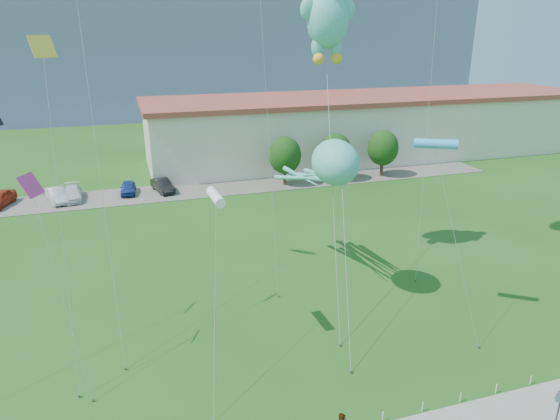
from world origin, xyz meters
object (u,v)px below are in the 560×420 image
object	(u,v)px
warehouse	(374,125)
teddy_bear_kite	(328,13)
octopus_kite	(326,169)
parked_car_black	(163,185)
parked_car_blue	(128,188)
parked_car_silver	(57,195)
parked_car_white	(72,193)

from	to	relation	value
warehouse	teddy_bear_kite	size ratio (longest dim) A/B	3.04
warehouse	octopus_kite	world-z (taller)	octopus_kite
warehouse	parked_car_black	bearing A→B (deg)	-163.73
parked_car_blue	teddy_bear_kite	distance (m)	29.87
parked_car_silver	parked_car_black	world-z (taller)	parked_car_silver
parked_car_black	octopus_kite	bearing A→B (deg)	-86.19
warehouse	octopus_kite	xyz separation A→B (m)	(-20.98, -33.37, 4.07)
parked_car_silver	parked_car_black	xyz separation A→B (m)	(10.38, 0.27, -0.02)
parked_car_silver	octopus_kite	world-z (taller)	octopus_kite
warehouse	teddy_bear_kite	distance (m)	37.43
warehouse	octopus_kite	bearing A→B (deg)	-122.16
octopus_kite	parked_car_silver	bearing A→B (deg)	127.08
parked_car_white	parked_car_black	distance (m)	8.99
parked_car_white	octopus_kite	world-z (taller)	octopus_kite
warehouse	parked_car_white	distance (m)	39.25
warehouse	parked_car_white	xyz separation A→B (m)	(-38.16, -8.53, -3.41)
warehouse	parked_car_silver	world-z (taller)	warehouse
parked_car_white	parked_car_black	world-z (taller)	parked_car_black
warehouse	parked_car_silver	bearing A→B (deg)	-167.47
parked_car_white	octopus_kite	bearing A→B (deg)	-57.77
octopus_kite	teddy_bear_kite	world-z (taller)	teddy_bear_kite
warehouse	parked_car_silver	distance (m)	40.65
warehouse	parked_car_blue	world-z (taller)	warehouse
parked_car_blue	octopus_kite	distance (m)	28.80
parked_car_silver	parked_car_white	bearing A→B (deg)	-7.07
teddy_bear_kite	octopus_kite	bearing A→B (deg)	-110.23
warehouse	parked_car_white	world-z (taller)	warehouse
parked_car_blue	parked_car_silver	bearing A→B (deg)	-170.35
warehouse	octopus_kite	size ratio (longest dim) A/B	4.33
parked_car_silver	parked_car_black	distance (m)	10.38
warehouse	parked_car_blue	distance (m)	33.87
warehouse	parked_car_blue	size ratio (longest dim) A/B	16.54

